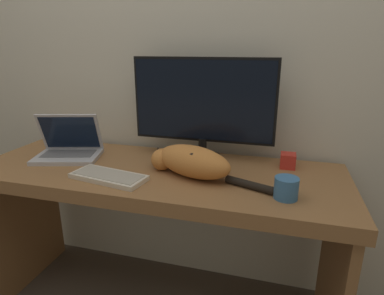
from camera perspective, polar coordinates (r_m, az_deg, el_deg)
wall_back at (r=1.71m, az=-2.45°, el=17.32°), size 6.40×0.06×2.60m
desk at (r=1.54m, az=-6.29°, el=-9.10°), size 1.69×0.60×0.77m
monitor at (r=1.52m, az=1.97°, el=7.37°), size 0.68×0.18×0.49m
laptop at (r=1.72m, az=-21.07°, el=-0.19°), size 0.35×0.29×0.22m
external_keyboard at (r=1.40m, az=-14.60°, el=-5.03°), size 0.34×0.19×0.02m
cat at (r=1.37m, az=-0.15°, el=-2.41°), size 0.56×0.27×0.13m
coffee_mug at (r=1.23m, az=16.40°, el=-6.94°), size 0.09×0.09×0.08m
small_toy at (r=1.53m, az=16.68°, el=-2.26°), size 0.07×0.07×0.07m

